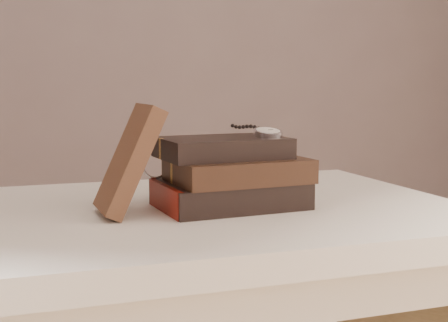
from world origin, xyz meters
name	(u,v)px	position (x,y,z in m)	size (l,w,h in m)	color
table	(154,265)	(0.00, 0.35, 0.66)	(1.00, 0.60, 0.75)	silver
book_stack	(231,175)	(0.12, 0.32, 0.80)	(0.24, 0.17, 0.11)	black
journal	(129,160)	(-0.04, 0.32, 0.83)	(0.03, 0.11, 0.17)	#3C2317
pocket_watch	(266,132)	(0.18, 0.32, 0.87)	(0.05, 0.15, 0.02)	silver
eyeglasses	(168,165)	(0.03, 0.39, 0.81)	(0.10, 0.11, 0.05)	silver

